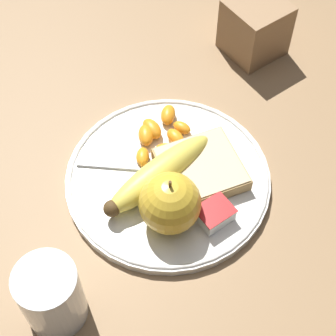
{
  "coord_description": "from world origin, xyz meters",
  "views": [
    {
      "loc": [
        0.23,
        0.33,
        0.62
      ],
      "look_at": [
        0.0,
        0.0,
        0.03
      ],
      "focal_mm": 60.0,
      "sensor_mm": 36.0,
      "label": 1
    }
  ],
  "objects_px": {
    "jam_packet": "(214,214)",
    "condiment_caddy": "(255,28)",
    "apple": "(170,203)",
    "bread_slice": "(201,169)",
    "juice_glass": "(52,297)",
    "banana": "(158,174)",
    "plate": "(168,178)",
    "fork": "(166,169)"
  },
  "relations": [
    {
      "from": "jam_packet",
      "to": "bread_slice",
      "type": "bearing_deg",
      "value": -113.28
    },
    {
      "from": "juice_glass",
      "to": "bread_slice",
      "type": "relative_size",
      "value": 0.78
    },
    {
      "from": "juice_glass",
      "to": "fork",
      "type": "xyz_separation_m",
      "value": [
        -0.21,
        -0.08,
        -0.03
      ]
    },
    {
      "from": "plate",
      "to": "apple",
      "type": "bearing_deg",
      "value": 56.34
    },
    {
      "from": "plate",
      "to": "condiment_caddy",
      "type": "relative_size",
      "value": 3.07
    },
    {
      "from": "plate",
      "to": "jam_packet",
      "type": "xyz_separation_m",
      "value": [
        -0.01,
        0.08,
        0.01
      ]
    },
    {
      "from": "banana",
      "to": "plate",
      "type": "bearing_deg",
      "value": 178.74
    },
    {
      "from": "bread_slice",
      "to": "condiment_caddy",
      "type": "distance_m",
      "value": 0.26
    },
    {
      "from": "juice_glass",
      "to": "bread_slice",
      "type": "height_order",
      "value": "juice_glass"
    },
    {
      "from": "plate",
      "to": "bread_slice",
      "type": "height_order",
      "value": "bread_slice"
    },
    {
      "from": "bread_slice",
      "to": "apple",
      "type": "bearing_deg",
      "value": 23.49
    },
    {
      "from": "banana",
      "to": "bread_slice",
      "type": "distance_m",
      "value": 0.06
    },
    {
      "from": "plate",
      "to": "condiment_caddy",
      "type": "bearing_deg",
      "value": -153.6
    },
    {
      "from": "fork",
      "to": "condiment_caddy",
      "type": "relative_size",
      "value": 1.86
    },
    {
      "from": "juice_glass",
      "to": "banana",
      "type": "xyz_separation_m",
      "value": [
        -0.19,
        -0.07,
        -0.01
      ]
    },
    {
      "from": "plate",
      "to": "juice_glass",
      "type": "distance_m",
      "value": 0.22
    },
    {
      "from": "bread_slice",
      "to": "fork",
      "type": "bearing_deg",
      "value": -44.52
    },
    {
      "from": "condiment_caddy",
      "to": "jam_packet",
      "type": "bearing_deg",
      "value": 40.78
    },
    {
      "from": "banana",
      "to": "jam_packet",
      "type": "xyz_separation_m",
      "value": [
        -0.03,
        0.08,
        -0.01
      ]
    },
    {
      "from": "juice_glass",
      "to": "apple",
      "type": "distance_m",
      "value": 0.17
    },
    {
      "from": "plate",
      "to": "banana",
      "type": "distance_m",
      "value": 0.03
    },
    {
      "from": "apple",
      "to": "juice_glass",
      "type": "bearing_deg",
      "value": 6.02
    },
    {
      "from": "jam_packet",
      "to": "juice_glass",
      "type": "bearing_deg",
      "value": -3.59
    },
    {
      "from": "plate",
      "to": "fork",
      "type": "xyz_separation_m",
      "value": [
        -0.0,
        -0.01,
        0.01
      ]
    },
    {
      "from": "juice_glass",
      "to": "jam_packet",
      "type": "bearing_deg",
      "value": 176.41
    },
    {
      "from": "juice_glass",
      "to": "jam_packet",
      "type": "xyz_separation_m",
      "value": [
        -0.21,
        0.01,
        -0.02
      ]
    },
    {
      "from": "bread_slice",
      "to": "banana",
      "type": "bearing_deg",
      "value": -22.24
    },
    {
      "from": "fork",
      "to": "apple",
      "type": "bearing_deg",
      "value": -80.6
    },
    {
      "from": "juice_glass",
      "to": "banana",
      "type": "relative_size",
      "value": 0.54
    },
    {
      "from": "jam_packet",
      "to": "condiment_caddy",
      "type": "xyz_separation_m",
      "value": [
        -0.24,
        -0.21,
        0.02
      ]
    },
    {
      "from": "apple",
      "to": "condiment_caddy",
      "type": "relative_size",
      "value": 0.97
    },
    {
      "from": "jam_packet",
      "to": "condiment_caddy",
      "type": "distance_m",
      "value": 0.32
    },
    {
      "from": "apple",
      "to": "bread_slice",
      "type": "xyz_separation_m",
      "value": [
        -0.07,
        -0.03,
        -0.03
      ]
    },
    {
      "from": "plate",
      "to": "condiment_caddy",
      "type": "height_order",
      "value": "condiment_caddy"
    },
    {
      "from": "plate",
      "to": "apple",
      "type": "height_order",
      "value": "apple"
    },
    {
      "from": "fork",
      "to": "jam_packet",
      "type": "bearing_deg",
      "value": -45.47
    },
    {
      "from": "plate",
      "to": "banana",
      "type": "relative_size",
      "value": 1.54
    },
    {
      "from": "apple",
      "to": "bread_slice",
      "type": "relative_size",
      "value": 0.7
    },
    {
      "from": "juice_glass",
      "to": "banana",
      "type": "distance_m",
      "value": 0.2
    },
    {
      "from": "jam_packet",
      "to": "condiment_caddy",
      "type": "height_order",
      "value": "condiment_caddy"
    },
    {
      "from": "bread_slice",
      "to": "fork",
      "type": "height_order",
      "value": "bread_slice"
    },
    {
      "from": "apple",
      "to": "jam_packet",
      "type": "height_order",
      "value": "apple"
    }
  ]
}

